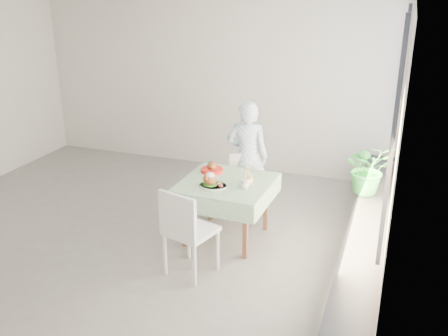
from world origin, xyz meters
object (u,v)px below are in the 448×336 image
at_px(cafe_table, 226,203).
at_px(chair_near, 190,248).
at_px(main_dish, 212,182).
at_px(juice_cup_orange, 249,179).
at_px(potted_plant, 369,168).
at_px(diner, 247,157).
at_px(chair_far, 244,198).

xyz_separation_m(cafe_table, chair_near, (-0.10, -0.88, -0.16)).
xyz_separation_m(main_dish, juice_cup_orange, (0.39, 0.20, 0.01)).
height_order(chair_near, potted_plant, potted_plant).
bearing_deg(main_dish, juice_cup_orange, 27.01).
bearing_deg(cafe_table, chair_near, -96.18).
distance_m(chair_near, diner, 1.82).
bearing_deg(main_dish, cafe_table, 59.29).
bearing_deg(main_dish, chair_far, 81.68).
distance_m(juice_cup_orange, potted_plant, 1.51).
height_order(chair_far, potted_plant, potted_plant).
relative_size(cafe_table, juice_cup_orange, 3.78).
bearing_deg(cafe_table, main_dish, -120.71).
bearing_deg(main_dish, potted_plant, 30.86).
relative_size(chair_far, chair_near, 0.83).
xyz_separation_m(chair_far, main_dish, (-0.13, -0.86, 0.54)).
xyz_separation_m(diner, potted_plant, (1.57, -0.07, 0.06)).
bearing_deg(juice_cup_orange, diner, 108.61).
height_order(juice_cup_orange, potted_plant, potted_plant).
relative_size(chair_far, diner, 0.54).
height_order(cafe_table, main_dish, main_dish).
bearing_deg(chair_far, cafe_table, -90.97).
bearing_deg(main_dish, diner, 84.85).
distance_m(chair_far, main_dish, 1.03).
bearing_deg(diner, juice_cup_orange, 99.93).
distance_m(cafe_table, juice_cup_orange, 0.44).
height_order(chair_far, diner, diner).
bearing_deg(diner, potted_plant, 168.69).
height_order(main_dish, potted_plant, potted_plant).
bearing_deg(cafe_table, juice_cup_orange, 1.18).
height_order(chair_near, diner, diner).
height_order(cafe_table, potted_plant, potted_plant).
bearing_deg(diner, main_dish, 76.17).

